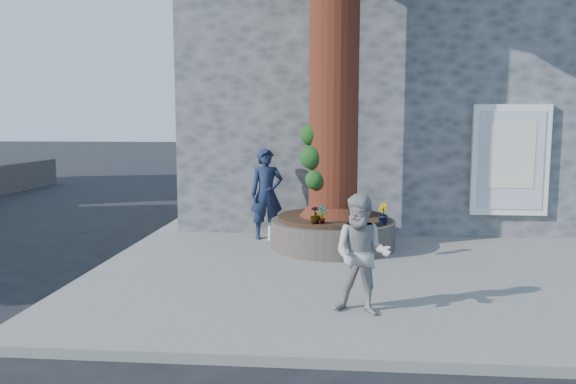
{
  "coord_description": "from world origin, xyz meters",
  "views": [
    {
      "loc": [
        0.87,
        -8.34,
        2.46
      ],
      "look_at": [
        0.03,
        1.25,
        1.25
      ],
      "focal_mm": 35.0,
      "sensor_mm": 36.0,
      "label": 1
    }
  ],
  "objects": [
    {
      "name": "pavement",
      "position": [
        1.5,
        1.0,
        0.06
      ],
      "size": [
        9.0,
        8.0,
        0.12
      ],
      "primitive_type": "cube",
      "color": "slate",
      "rests_on": "ground"
    },
    {
      "name": "yellow_line",
      "position": [
        -3.05,
        1.0,
        0.0
      ],
      "size": [
        0.1,
        30.0,
        0.01
      ],
      "primitive_type": "cube",
      "color": "yellow",
      "rests_on": "ground"
    },
    {
      "name": "planter",
      "position": [
        0.8,
        2.0,
        0.41
      ],
      "size": [
        2.3,
        2.3,
        0.6
      ],
      "color": "black",
      "rests_on": "pavement"
    },
    {
      "name": "plant_a",
      "position": [
        0.62,
        1.15,
        0.88
      ],
      "size": [
        0.19,
        0.16,
        0.32
      ],
      "primitive_type": "imported",
      "rotation": [
        0.0,
        0.0,
        0.27
      ],
      "color": "gray",
      "rests_on": "planter"
    },
    {
      "name": "woman",
      "position": [
        1.18,
        -1.65,
        0.86
      ],
      "size": [
        0.82,
        0.71,
        1.48
      ],
      "primitive_type": "imported",
      "rotation": [
        0.0,
        0.0,
        -0.23
      ],
      "color": "#989691",
      "rests_on": "pavement"
    },
    {
      "name": "stone_shop",
      "position": [
        2.5,
        7.2,
        3.16
      ],
      "size": [
        10.3,
        8.3,
        6.3
      ],
      "color": "#474A4C",
      "rests_on": "ground"
    },
    {
      "name": "man",
      "position": [
        -0.53,
        2.7,
        1.02
      ],
      "size": [
        0.75,
        0.6,
        1.81
      ],
      "primitive_type": "imported",
      "rotation": [
        0.0,
        0.0,
        0.28
      ],
      "color": "#15203C",
      "rests_on": "pavement"
    },
    {
      "name": "plant_d",
      "position": [
        0.85,
        2.85,
        0.85
      ],
      "size": [
        0.32,
        0.32,
        0.27
      ],
      "primitive_type": "imported",
      "rotation": [
        0.0,
        0.0,
        5.65
      ],
      "color": "gray",
      "rests_on": "planter"
    },
    {
      "name": "ground",
      "position": [
        0.0,
        0.0,
        0.0
      ],
      "size": [
        120.0,
        120.0,
        0.0
      ],
      "primitive_type": "plane",
      "color": "black",
      "rests_on": "ground"
    },
    {
      "name": "plant_b",
      "position": [
        1.65,
        1.15,
        0.91
      ],
      "size": [
        0.26,
        0.27,
        0.37
      ],
      "primitive_type": "imported",
      "rotation": [
        0.0,
        0.0,
        1.97
      ],
      "color": "gray",
      "rests_on": "planter"
    },
    {
      "name": "plant_c",
      "position": [
        0.51,
        1.15,
        0.87
      ],
      "size": [
        0.2,
        0.2,
        0.3
      ],
      "primitive_type": "imported",
      "rotation": [
        0.0,
        0.0,
        3.34
      ],
      "color": "gray",
      "rests_on": "planter"
    },
    {
      "name": "shopping_bag",
      "position": [
        -0.37,
        2.56,
        0.26
      ],
      "size": [
        0.23,
        0.19,
        0.28
      ],
      "primitive_type": "cube",
      "rotation": [
        0.0,
        0.0,
        0.39
      ],
      "color": "white",
      "rests_on": "pavement"
    }
  ]
}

